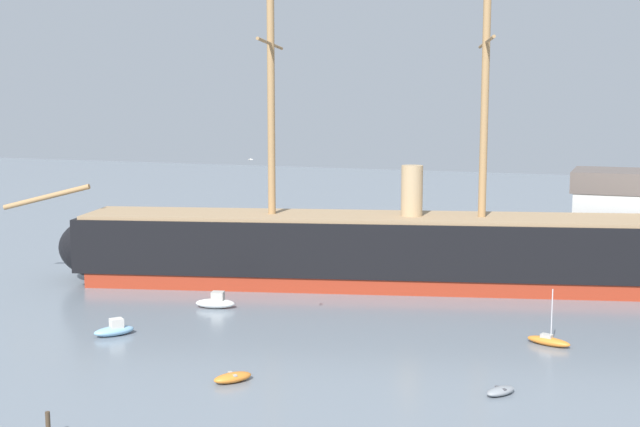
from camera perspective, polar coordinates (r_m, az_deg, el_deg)
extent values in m
cube|color=maroon|center=(88.88, 3.83, -4.49)|extent=(61.55, 24.84, 1.60)
cube|color=black|center=(88.18, 3.85, -2.17)|extent=(64.12, 25.88, 5.70)
ellipsoid|color=black|center=(94.12, -14.33, -2.26)|extent=(13.34, 11.31, 7.29)
cube|color=#9E7F5B|center=(87.71, 3.87, -0.23)|extent=(62.69, 24.81, 0.34)
cylinder|color=#A37A4C|center=(88.05, -3.43, 9.36)|extent=(0.80, 0.80, 29.63)
cylinder|color=#A37A4C|center=(88.23, -3.45, 11.67)|extent=(4.30, 14.87, 0.32)
cylinder|color=#A37A4C|center=(87.20, 11.41, 9.24)|extent=(0.80, 0.80, 29.63)
cylinder|color=#A37A4C|center=(87.38, 11.47, 11.57)|extent=(4.30, 14.87, 0.32)
cylinder|color=#A37A4C|center=(96.09, -18.45, 1.09)|extent=(9.89, 3.18, 3.03)
cylinder|color=tan|center=(87.32, 6.39, 1.48)|extent=(2.28, 2.28, 5.70)
ellipsoid|color=orange|center=(59.29, -6.08, -11.25)|extent=(2.73, 3.02, 0.67)
cube|color=#B2ADA3|center=(59.20, -6.09, -11.02)|extent=(1.00, 0.85, 0.10)
ellipsoid|color=#7FB2D6|center=(72.23, -14.11, -7.91)|extent=(3.21, 3.57, 0.80)
cube|color=beige|center=(72.13, -13.94, -7.40)|extent=(1.37, 1.39, 0.80)
ellipsoid|color=gray|center=(57.83, 12.42, -11.94)|extent=(2.22, 2.57, 0.57)
cube|color=#4C4C51|center=(57.76, 12.42, -11.74)|extent=(0.86, 0.68, 0.09)
ellipsoid|color=silver|center=(79.79, -7.28, -6.21)|extent=(4.09, 2.52, 0.89)
cube|color=#B2ADA3|center=(79.57, -7.10, -5.72)|extent=(1.39, 1.30, 0.89)
ellipsoid|color=orange|center=(69.87, 15.58, -8.54)|extent=(3.78, 2.10, 0.69)
cube|color=#B2ADA3|center=(69.83, 15.46, -8.21)|extent=(1.04, 0.84, 0.36)
cylinder|color=silver|center=(69.21, 15.79, -6.74)|extent=(0.09, 0.09, 4.16)
ellipsoid|color=#B22D28|center=(105.25, -8.86, -2.96)|extent=(1.19, 2.10, 0.47)
cube|color=#4C4C51|center=(105.22, -8.86, -2.86)|extent=(0.75, 0.30, 0.07)
cylinder|color=#423323|center=(52.23, -18.36, -13.75)|extent=(0.28, 0.28, 1.60)
ellipsoid|color=silver|center=(63.49, -4.89, 3.74)|extent=(0.34, 0.20, 0.11)
sphere|color=silver|center=(63.46, -4.71, 3.75)|extent=(0.09, 0.09, 0.09)
cube|color=#ADA89E|center=(63.78, -4.85, 3.78)|extent=(0.25, 0.50, 0.11)
cube|color=#ADA89E|center=(63.19, -4.94, 3.74)|extent=(0.25, 0.50, 0.11)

